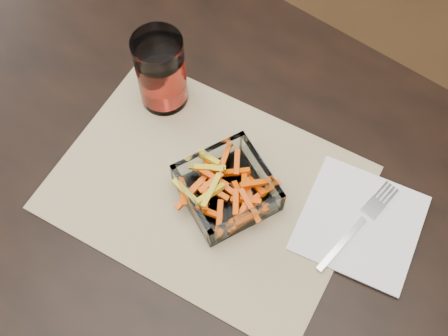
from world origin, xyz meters
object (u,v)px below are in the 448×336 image
at_px(glass_bowl, 227,189).
at_px(tumbler, 161,73).
at_px(dining_table, 160,217).
at_px(fork, 360,223).

relative_size(glass_bowl, tumbler, 1.19).
bearing_deg(glass_bowl, tumbler, 156.82).
xyz_separation_m(dining_table, glass_bowl, (0.09, 0.07, 0.11)).
bearing_deg(dining_table, glass_bowl, 36.52).
height_order(dining_table, tumbler, tumbler).
xyz_separation_m(dining_table, tumbler, (-0.10, 0.15, 0.15)).
distance_m(tumbler, fork, 0.38).
bearing_deg(dining_table, fork, 27.88).
bearing_deg(fork, glass_bowl, -151.03).
relative_size(dining_table, tumbler, 11.57).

